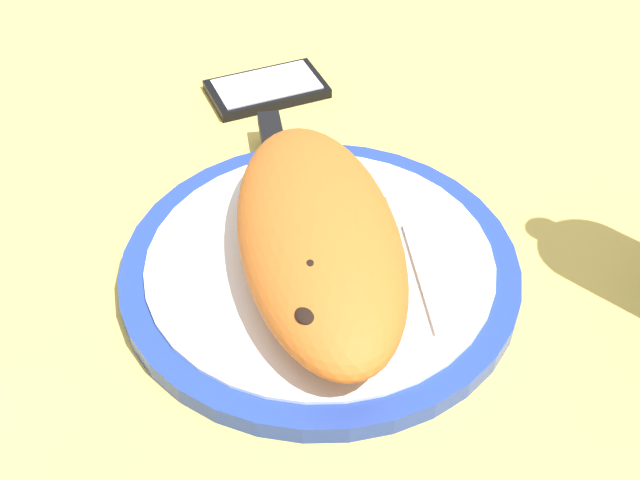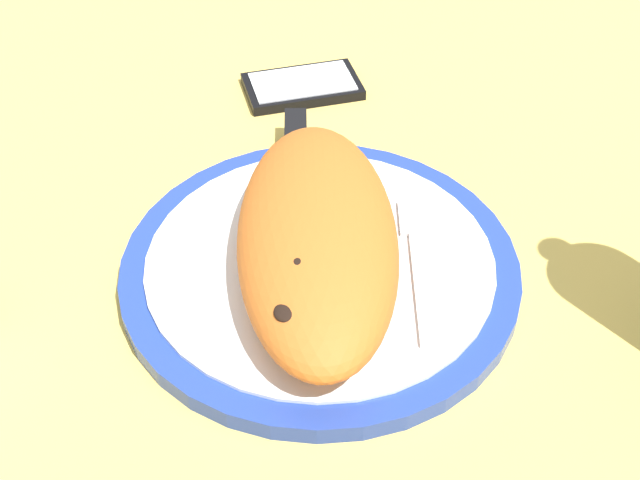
{
  "view_description": "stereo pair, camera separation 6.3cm",
  "coord_description": "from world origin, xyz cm",
  "px_view_note": "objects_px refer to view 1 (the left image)",
  "views": [
    {
      "loc": [
        -46.4,
        -3.47,
        46.79
      ],
      "look_at": [
        0.0,
        0.0,
        3.84
      ],
      "focal_mm": 47.45,
      "sensor_mm": 36.0,
      "label": 1
    },
    {
      "loc": [
        -45.5,
        -9.73,
        46.79
      ],
      "look_at": [
        0.0,
        0.0,
        3.84
      ],
      "focal_mm": 47.45,
      "sensor_mm": 36.0,
      "label": 2
    }
  ],
  "objects_px": {
    "knife": "(280,175)",
    "plate": "(320,268)",
    "fork": "(414,245)",
    "calzone": "(322,238)",
    "smartphone": "(267,89)"
  },
  "relations": [
    {
      "from": "plate",
      "to": "smartphone",
      "type": "relative_size",
      "value": 2.34
    },
    {
      "from": "calzone",
      "to": "fork",
      "type": "distance_m",
      "value": 0.08
    },
    {
      "from": "calzone",
      "to": "knife",
      "type": "distance_m",
      "value": 0.12
    },
    {
      "from": "fork",
      "to": "knife",
      "type": "distance_m",
      "value": 0.14
    },
    {
      "from": "smartphone",
      "to": "knife",
      "type": "bearing_deg",
      "value": -168.97
    },
    {
      "from": "knife",
      "to": "smartphone",
      "type": "bearing_deg",
      "value": 11.03
    },
    {
      "from": "calzone",
      "to": "smartphone",
      "type": "relative_size",
      "value": 2.18
    },
    {
      "from": "knife",
      "to": "fork",
      "type": "bearing_deg",
      "value": -123.64
    },
    {
      "from": "fork",
      "to": "calzone",
      "type": "bearing_deg",
      "value": 112.72
    },
    {
      "from": "knife",
      "to": "smartphone",
      "type": "relative_size",
      "value": 1.91
    },
    {
      "from": "plate",
      "to": "smartphone",
      "type": "distance_m",
      "value": 0.26
    },
    {
      "from": "knife",
      "to": "plate",
      "type": "bearing_deg",
      "value": -156.38
    },
    {
      "from": "calzone",
      "to": "smartphone",
      "type": "bearing_deg",
      "value": 15.79
    },
    {
      "from": "plate",
      "to": "fork",
      "type": "distance_m",
      "value": 0.07
    },
    {
      "from": "plate",
      "to": "knife",
      "type": "height_order",
      "value": "knife"
    }
  ]
}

